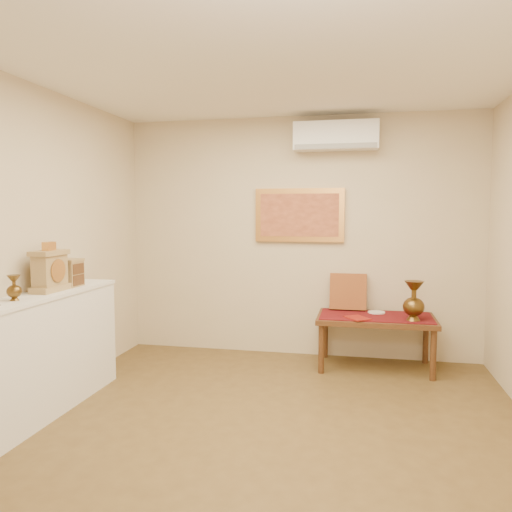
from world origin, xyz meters
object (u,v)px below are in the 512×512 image
(mantel_clock, at_px, (50,270))
(low_table, at_px, (376,322))
(display_ledge, at_px, (33,358))
(brass_urn_tall, at_px, (414,296))
(wooden_chest, at_px, (71,273))

(mantel_clock, bearing_deg, low_table, 31.46)
(display_ledge, xyz_separation_m, low_table, (2.67, 1.88, -0.01))
(mantel_clock, xyz_separation_m, low_table, (2.67, 1.63, -0.67))
(brass_urn_tall, bearing_deg, display_ledge, -150.32)
(display_ledge, height_order, low_table, display_ledge)
(display_ledge, bearing_deg, mantel_clock, 88.25)
(wooden_chest, height_order, low_table, wooden_chest)
(low_table, bearing_deg, display_ledge, -144.90)
(brass_urn_tall, distance_m, display_ledge, 3.51)
(mantel_clock, bearing_deg, wooden_chest, 87.79)
(wooden_chest, bearing_deg, low_table, 26.98)
(brass_urn_tall, height_order, mantel_clock, mantel_clock)
(display_ledge, bearing_deg, brass_urn_tall, 29.68)
(display_ledge, height_order, mantel_clock, mantel_clock)
(brass_urn_tall, relative_size, mantel_clock, 1.17)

